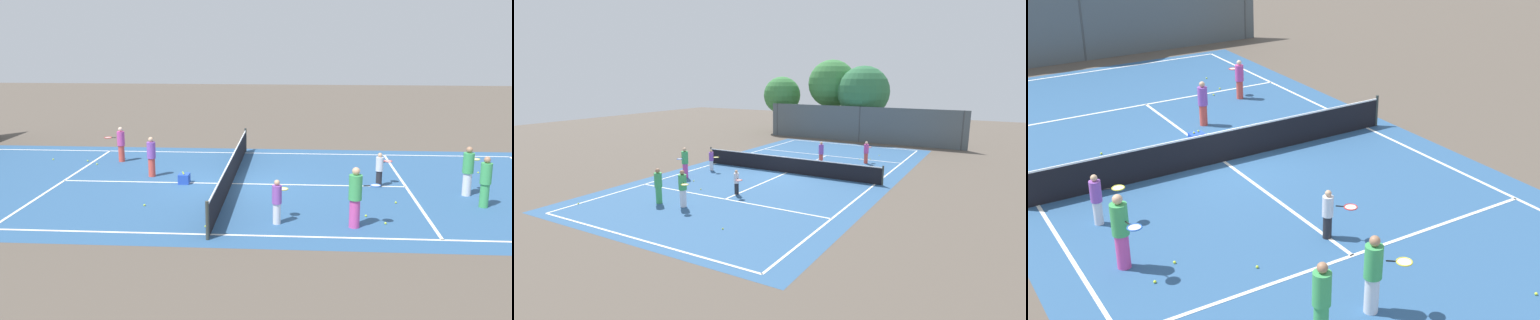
# 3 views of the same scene
# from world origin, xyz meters

# --- Properties ---
(ground_plane) EXTENTS (80.00, 80.00, 0.00)m
(ground_plane) POSITION_xyz_m (0.00, 0.00, 0.00)
(ground_plane) COLOR brown
(court_surface) EXTENTS (13.00, 25.00, 0.01)m
(court_surface) POSITION_xyz_m (0.00, 0.00, 0.00)
(court_surface) COLOR #2D5684
(court_surface) RESTS_ON ground_plane
(tennis_net) EXTENTS (11.90, 0.10, 1.10)m
(tennis_net) POSITION_xyz_m (0.00, 0.00, 0.51)
(tennis_net) COLOR #333833
(tennis_net) RESTS_ON ground_plane
(player_0) EXTENTS (0.35, 0.89, 1.52)m
(player_0) POSITION_xyz_m (3.37, 5.20, 0.79)
(player_0) COLOR #E54C3F
(player_0) RESTS_ON ground_plane
(player_1) EXTENTS (0.33, 0.33, 1.57)m
(player_1) POSITION_xyz_m (0.88, 3.22, 0.80)
(player_1) COLOR #E54C3F
(player_1) RESTS_ON ground_plane
(player_2) EXTENTS (0.87, 0.51, 1.35)m
(player_2) POSITION_xyz_m (-4.41, -1.84, 0.70)
(player_2) COLOR silver
(player_2) RESTS_ON ground_plane
(player_3) EXTENTS (0.36, 0.36, 1.68)m
(player_3) POSITION_xyz_m (-2.32, -8.45, 0.86)
(player_3) COLOR #3FA559
(player_3) RESTS_ON ground_plane
(player_4) EXTENTS (0.88, 0.77, 1.72)m
(player_4) POSITION_xyz_m (-0.97, -8.28, 0.89)
(player_4) COLOR silver
(player_4) RESTS_ON ground_plane
(player_5) EXTENTS (0.52, 0.97, 1.79)m
(player_5) POSITION_xyz_m (-4.58, -4.10, 0.92)
(player_5) COLOR #D14799
(player_5) RESTS_ON ground_plane
(player_6) EXTENTS (0.77, 0.72, 1.26)m
(player_6) POSITION_xyz_m (0.01, -5.43, 0.66)
(player_6) COLOR #232328
(player_6) RESTS_ON ground_plane
(ball_crate) EXTENTS (0.46, 0.40, 0.43)m
(ball_crate) POSITION_xyz_m (-0.06, 1.77, 0.18)
(ball_crate) COLOR blue
(ball_crate) RESTS_ON ground_plane
(tennis_ball_0) EXTENTS (0.07, 0.07, 0.07)m
(tennis_ball_0) POSITION_xyz_m (-3.59, -4.55, 0.03)
(tennis_ball_0) COLOR #CCE533
(tennis_ball_0) RESTS_ON ground_plane
(tennis_ball_1) EXTENTS (0.07, 0.07, 0.07)m
(tennis_ball_1) POSITION_xyz_m (-2.11, -5.69, 0.03)
(tennis_ball_1) COLOR #CCE533
(tennis_ball_1) RESTS_ON ground_plane
(tennis_ball_2) EXTENTS (0.07, 0.07, 0.07)m
(tennis_ball_2) POSITION_xyz_m (3.25, 6.66, 0.03)
(tennis_ball_2) COLOR #CCE533
(tennis_ball_2) RESTS_ON ground_plane
(tennis_ball_4) EXTENTS (0.07, 0.07, 0.07)m
(tennis_ball_4) POSITION_xyz_m (-4.26, -5.04, 0.03)
(tennis_ball_4) COLOR #CCE533
(tennis_ball_4) RESTS_ON ground_plane
(tennis_ball_5) EXTENTS (0.07, 0.07, 0.07)m
(tennis_ball_5) POSITION_xyz_m (0.73, 0.43, 0.03)
(tennis_ball_5) COLOR #CCE533
(tennis_ball_5) RESTS_ON ground_plane
(tennis_ball_6) EXTENTS (0.07, 0.07, 0.07)m
(tennis_ball_6) POSITION_xyz_m (3.45, 8.29, 0.03)
(tennis_ball_6) COLOR #CCE533
(tennis_ball_6) RESTS_ON ground_plane
(tennis_ball_7) EXTENTS (0.07, 0.07, 0.07)m
(tennis_ball_7) POSITION_xyz_m (-2.98, 2.52, 0.03)
(tennis_ball_7) COLOR #CCE533
(tennis_ball_7) RESTS_ON ground_plane
(tennis_ball_8) EXTENTS (0.07, 0.07, 0.07)m
(tennis_ball_8) POSITION_xyz_m (-4.90, 0.21, 0.03)
(tennis_ball_8) COLOR #CCE533
(tennis_ball_8) RESTS_ON ground_plane
(tennis_ball_9) EXTENTS (0.07, 0.07, 0.07)m
(tennis_ball_9) POSITION_xyz_m (2.28, -9.65, 0.03)
(tennis_ball_9) COLOR #CCE533
(tennis_ball_9) RESTS_ON ground_plane
(tennis_ball_10) EXTENTS (0.07, 0.07, 0.07)m
(tennis_ball_10) POSITION_xyz_m (2.67, 6.05, 0.03)
(tennis_ball_10) COLOR #CCE533
(tennis_ball_10) RESTS_ON ground_plane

